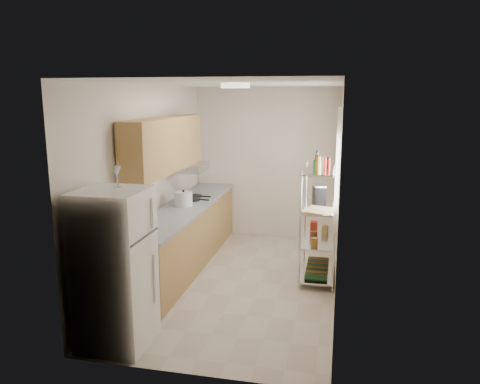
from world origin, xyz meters
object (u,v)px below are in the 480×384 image
Objects in this scene: refrigerator at (115,269)px; espresso_machine at (319,194)px; frying_pan_large at (192,199)px; cutting_board at (317,210)px; rice_cooker at (184,199)px.

refrigerator is 6.10× the size of espresso_machine.
refrigerator is at bearing -142.74° from espresso_machine.
frying_pan_large is 2.05m from cutting_board.
rice_cooker is at bearing 168.92° from cutting_board.
espresso_machine is (-0.00, 0.44, 0.12)m from cutting_board.
cutting_board is at bearing 45.06° from refrigerator.
refrigerator reaches higher than rice_cooker.
espresso_machine is (1.91, 0.07, 0.14)m from rice_cooker.
frying_pan_large is (-0.05, 2.60, 0.13)m from refrigerator.
frying_pan_large is at bearing 157.26° from espresso_machine.
cutting_board is at bearing -11.08° from rice_cooker.
espresso_machine reaches higher than cutting_board.
frying_pan_large is at bearing 158.80° from cutting_board.
frying_pan_large is 0.93× the size of espresso_machine.
refrigerator is 2.98m from espresso_machine.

